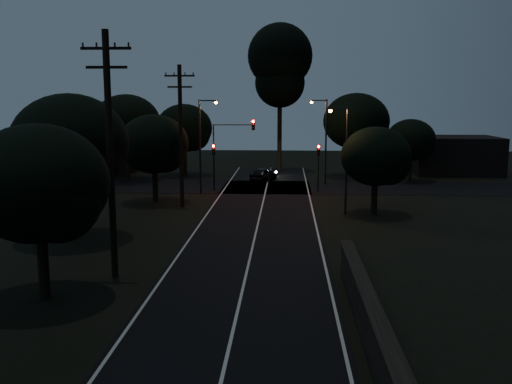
{
  "coord_description": "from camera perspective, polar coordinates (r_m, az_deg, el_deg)",
  "views": [
    {
      "loc": [
        1.83,
        -9.81,
        8.05
      ],
      "look_at": [
        0.0,
        24.0,
        2.5
      ],
      "focal_mm": 40.0,
      "sensor_mm": 36.0,
      "label": 1
    }
  ],
  "objects": [
    {
      "name": "tree_left_b",
      "position": [
        23.99,
        -20.61,
        0.47
      ],
      "size": [
        5.6,
        5.6,
        7.12
      ],
      "color": "black",
      "rests_on": "ground"
    },
    {
      "name": "signal_mast",
      "position": [
        50.17,
        -2.35,
        5.06
      ],
      "size": [
        3.7,
        0.35,
        6.25
      ],
      "color": "black",
      "rests_on": "ground"
    },
    {
      "name": "building_left",
      "position": [
        65.82,
        -16.33,
        3.84
      ],
      "size": [
        10.0,
        8.0,
        4.4
      ],
      "primitive_type": "cube",
      "color": "black",
      "rests_on": "ground"
    },
    {
      "name": "tree_left_c",
      "position": [
        34.01,
        -17.8,
        4.42
      ],
      "size": [
        6.63,
        6.63,
        8.37
      ],
      "color": "black",
      "rests_on": "ground"
    },
    {
      "name": "tree_far_w",
      "position": [
        57.88,
        -12.62,
        6.59
      ],
      "size": [
        6.67,
        6.67,
        8.51
      ],
      "color": "black",
      "rests_on": "ground"
    },
    {
      "name": "streetlight_c",
      "position": [
        40.19,
        8.82,
        3.92
      ],
      "size": [
        1.46,
        0.26,
        7.5
      ],
      "color": "black",
      "rests_on": "ground"
    },
    {
      "name": "utility_pole_far",
      "position": [
        42.62,
        -7.53,
        5.78
      ],
      "size": [
        2.2,
        0.3,
        10.5
      ],
      "color": "black",
      "rests_on": "ground"
    },
    {
      "name": "utility_pole_mid",
      "position": [
        26.12,
        -14.39,
        3.94
      ],
      "size": [
        2.2,
        0.3,
        11.0
      ],
      "color": "black",
      "rests_on": "ground"
    },
    {
      "name": "building_right",
      "position": [
        65.67,
        19.18,
        3.51
      ],
      "size": [
        9.0,
        7.0,
        4.0
      ],
      "primitive_type": "cube",
      "color": "black",
      "rests_on": "ground"
    },
    {
      "name": "tree_left_d",
      "position": [
        45.01,
        -9.96,
        4.59
      ],
      "size": [
        5.42,
        5.42,
        6.88
      ],
      "color": "black",
      "rests_on": "ground"
    },
    {
      "name": "signal_right",
      "position": [
        50.15,
        6.26,
        3.29
      ],
      "size": [
        0.28,
        0.35,
        4.1
      ],
      "color": "black",
      "rests_on": "ground"
    },
    {
      "name": "streetlight_b",
      "position": [
        54.04,
        6.81,
        5.62
      ],
      "size": [
        1.66,
        0.26,
        8.0
      ],
      "color": "black",
      "rests_on": "ground"
    },
    {
      "name": "tree_far_ne",
      "position": [
        60.19,
        10.24,
        6.83
      ],
      "size": [
        6.84,
        6.84,
        8.66
      ],
      "color": "black",
      "rests_on": "ground"
    },
    {
      "name": "tree_far_e",
      "position": [
        58.19,
        15.39,
        4.94
      ],
      "size": [
        4.81,
        4.81,
        6.1
      ],
      "color": "black",
      "rests_on": "ground"
    },
    {
      "name": "signal_left",
      "position": [
        50.49,
        -4.25,
        3.36
      ],
      "size": [
        0.28,
        0.35,
        4.1
      ],
      "color": "black",
      "rests_on": "ground"
    },
    {
      "name": "tree_far_nw",
      "position": [
        60.71,
        -7.02,
        6.24
      ],
      "size": [
        5.94,
        5.94,
        7.53
      ],
      "color": "black",
      "rests_on": "ground"
    },
    {
      "name": "road_surface",
      "position": [
        41.76,
        0.53,
        -1.79
      ],
      "size": [
        60.0,
        70.0,
        0.03
      ],
      "color": "black",
      "rests_on": "ground"
    },
    {
      "name": "tall_pine",
      "position": [
        64.93,
        2.42,
        12.61
      ],
      "size": [
        7.2,
        7.2,
        16.35
      ],
      "color": "black",
      "rests_on": "ground"
    },
    {
      "name": "car",
      "position": [
        56.35,
        0.75,
        1.79
      ],
      "size": [
        2.89,
        4.28,
        1.35
      ],
      "primitive_type": "imported",
      "rotation": [
        0.0,
        0.0,
        2.78
      ],
      "color": "black",
      "rests_on": "ground"
    },
    {
      "name": "streetlight_a",
      "position": [
        48.46,
        -5.4,
        5.23
      ],
      "size": [
        1.66,
        0.26,
        8.0
      ],
      "color": "black",
      "rests_on": "ground"
    },
    {
      "name": "tree_right_a",
      "position": [
        40.42,
        12.13,
        3.34
      ],
      "size": [
        4.85,
        4.85,
        6.16
      ],
      "color": "black",
      "rests_on": "ground"
    }
  ]
}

